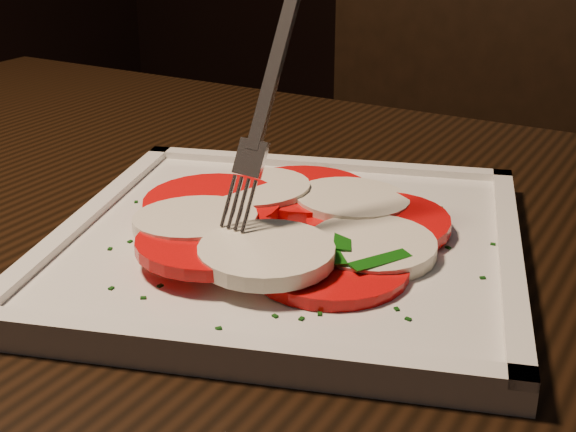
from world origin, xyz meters
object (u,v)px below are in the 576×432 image
(chair, at_px, (424,201))
(table, at_px, (194,335))
(plate, at_px, (288,245))
(fork, at_px, (281,80))

(chair, bearing_deg, table, -84.30)
(table, xyz_separation_m, plate, (0.09, -0.01, 0.11))
(chair, distance_m, fork, 0.76)
(chair, bearing_deg, plate, -76.46)
(table, xyz_separation_m, fork, (0.09, -0.00, 0.22))
(plate, bearing_deg, chair, 102.37)
(chair, xyz_separation_m, fork, (0.14, -0.67, 0.34))
(plate, distance_m, fork, 0.12)
(chair, relative_size, fork, 5.28)
(plate, xyz_separation_m, fork, (-0.01, 0.00, 0.12))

